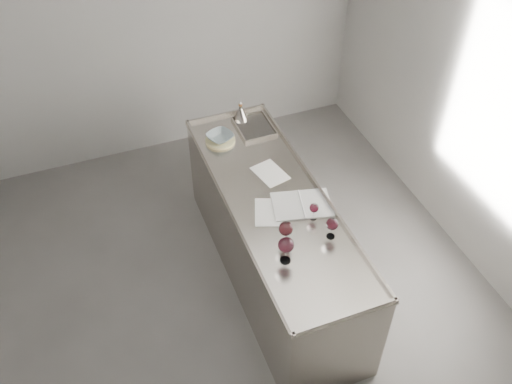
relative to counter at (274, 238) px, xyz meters
name	(u,v)px	position (x,y,z in m)	size (l,w,h in m)	color
room_shell	(224,196)	(-0.50, -0.30, 0.93)	(4.54, 5.04, 2.84)	#555350
counter	(274,238)	(0.00, 0.00, 0.00)	(0.77, 2.42, 0.97)	#9E978E
wine_glass_left	(286,229)	(-0.11, -0.46, 0.61)	(0.10, 0.10, 0.20)	white
wine_glass_middle	(286,246)	(-0.17, -0.61, 0.62)	(0.11, 0.11, 0.22)	white
wine_glass_right	(332,224)	(0.23, -0.52, 0.59)	(0.09, 0.09, 0.18)	white
wine_glass_small	(314,208)	(0.19, -0.30, 0.57)	(0.07, 0.07, 0.14)	white
notebook	(302,205)	(0.16, -0.15, 0.47)	(0.51, 0.41, 0.02)	silver
loose_paper_top	(270,173)	(0.08, 0.29, 0.47)	(0.21, 0.30, 0.00)	white
loose_paper_under	(269,212)	(-0.10, -0.13, 0.47)	(0.21, 0.30, 0.00)	white
trivet	(220,140)	(-0.17, 0.84, 0.48)	(0.26, 0.26, 0.02)	beige
ceramic_bowl	(220,137)	(-0.17, 0.84, 0.51)	(0.22, 0.22, 0.05)	gray
wine_funnel	(241,114)	(0.11, 1.08, 0.53)	(0.14, 0.14, 0.21)	#A0978F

